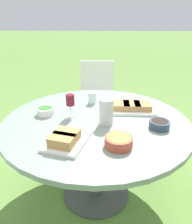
{
  "coord_description": "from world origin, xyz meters",
  "views": [
    {
      "loc": [
        -0.02,
        1.47,
        1.44
      ],
      "look_at": [
        0.0,
        0.0,
        0.78
      ],
      "focal_mm": 35.0,
      "sensor_mm": 36.0,
      "label": 1
    }
  ],
  "objects_px": {
    "water_pitcher": "(106,112)",
    "wine_glass": "(70,101)",
    "chair_near_right": "(97,90)",
    "handbag": "(164,130)",
    "dining_table": "(96,131)"
  },
  "relations": [
    {
      "from": "chair_near_right",
      "to": "wine_glass",
      "type": "height_order",
      "value": "wine_glass"
    },
    {
      "from": "water_pitcher",
      "to": "handbag",
      "type": "distance_m",
      "value": 1.42
    },
    {
      "from": "water_pitcher",
      "to": "wine_glass",
      "type": "distance_m",
      "value": 0.29
    },
    {
      "from": "dining_table",
      "to": "water_pitcher",
      "type": "height_order",
      "value": "water_pitcher"
    },
    {
      "from": "chair_near_right",
      "to": "handbag",
      "type": "relative_size",
      "value": 2.42
    },
    {
      "from": "wine_glass",
      "to": "handbag",
      "type": "bearing_deg",
      "value": -139.94
    },
    {
      "from": "handbag",
      "to": "water_pitcher",
      "type": "bearing_deg",
      "value": 52.28
    },
    {
      "from": "wine_glass",
      "to": "handbag",
      "type": "distance_m",
      "value": 1.52
    },
    {
      "from": "wine_glass",
      "to": "water_pitcher",
      "type": "bearing_deg",
      "value": 155.99
    },
    {
      "from": "dining_table",
      "to": "water_pitcher",
      "type": "bearing_deg",
      "value": 135.92
    },
    {
      "from": "dining_table",
      "to": "handbag",
      "type": "height_order",
      "value": "dining_table"
    },
    {
      "from": "wine_glass",
      "to": "handbag",
      "type": "relative_size",
      "value": 0.48
    },
    {
      "from": "chair_near_right",
      "to": "water_pitcher",
      "type": "bearing_deg",
      "value": 93.37
    },
    {
      "from": "water_pitcher",
      "to": "wine_glass",
      "type": "xyz_separation_m",
      "value": [
        0.27,
        -0.12,
        0.03
      ]
    },
    {
      "from": "chair_near_right",
      "to": "dining_table",
      "type": "bearing_deg",
      "value": 90.27
    }
  ]
}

